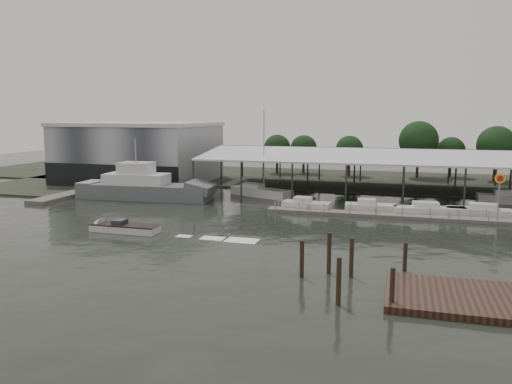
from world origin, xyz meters
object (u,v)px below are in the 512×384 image
(grey_trawler, at_px, (145,188))
(shell_fuel_sign, at_px, (499,188))
(white_sailboat, at_px, (260,192))
(speedboat_underway, at_px, (119,228))

(grey_trawler, bearing_deg, shell_fuel_sign, -8.63)
(shell_fuel_sign, height_order, white_sailboat, white_sailboat)
(grey_trawler, bearing_deg, white_sailboat, 20.61)
(shell_fuel_sign, distance_m, speedboat_underway, 40.94)
(white_sailboat, bearing_deg, shell_fuel_sign, 3.88)
(grey_trawler, distance_m, speedboat_underway, 20.09)
(white_sailboat, relative_size, speedboat_underway, 0.68)
(grey_trawler, relative_size, white_sailboat, 1.55)
(shell_fuel_sign, distance_m, grey_trawler, 45.30)
(grey_trawler, height_order, speedboat_underway, grey_trawler)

